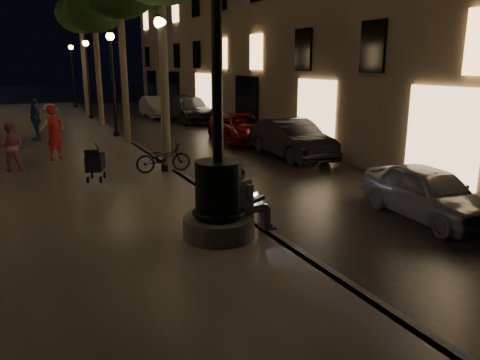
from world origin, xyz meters
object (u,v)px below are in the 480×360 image
lamp_curb_c (87,68)px  lamp_curb_a (162,72)px  tree_third (94,10)px  pedestrian_pink (11,146)px  car_second (291,139)px  car_fifth (157,107)px  tree_far (80,15)px  pedestrian_blue (35,119)px  car_third (241,128)px  bicycle (163,158)px  pedestrian_white (51,124)px  pedestrian_red (55,133)px  lamp_curb_b (112,69)px  lamp_curb_d (73,67)px  seated_man_laptop (247,198)px  car_front (429,193)px  stroller (95,163)px  fountain_lamppost (219,186)px  car_rear (190,109)px

lamp_curb_c → lamp_curb_a: bearing=-90.0°
tree_third → pedestrian_pink: 12.04m
car_second → car_fifth: size_ratio=1.05×
tree_far → pedestrian_blue: (-3.47, -9.74, -5.31)m
tree_far → car_third: bearing=-68.2°
bicycle → tree_third: bearing=3.9°
pedestrian_white → bicycle: pedestrian_white is taller
car_second → pedestrian_white: size_ratio=2.63×
pedestrian_red → lamp_curb_b: bearing=16.9°
lamp_curb_b → lamp_curb_d: 16.00m
seated_man_laptop → car_front: 4.43m
car_front → pedestrian_blue: (-7.69, 14.76, 0.51)m
lamp_curb_c → tree_far: bearing=87.7°
stroller → car_third: (7.32, 5.71, -0.11)m
stroller → bicycle: stroller is taller
pedestrian_pink → pedestrian_blue: size_ratio=0.85×
lamp_curb_b → seated_man_laptop: bearing=-90.4°
lamp_curb_b → car_fifth: bearing=63.3°
lamp_curb_b → pedestrian_blue: bearing=175.6°
tree_far → car_second: tree_far is taller
seated_man_laptop → stroller: bearing=110.4°
lamp_curb_c → pedestrian_blue: bearing=-113.7°
lamp_curb_d → pedestrian_red: lamp_curb_d is taller
seated_man_laptop → pedestrian_red: 9.74m
fountain_lamppost → car_fifth: fountain_lamppost is taller
stroller → car_second: size_ratio=0.24×
lamp_curb_c → lamp_curb_d: bearing=90.0°
car_rear → car_front: bearing=-94.6°
car_second → car_third: 4.37m
car_third → pedestrian_white: pedestrian_white is taller
tree_far → car_fifth: tree_far is taller
car_front → car_second: (0.87, 7.45, 0.11)m
lamp_curb_d → pedestrian_red: (-2.95, -20.69, -2.08)m
car_third → bicycle: 7.55m
tree_third → tree_far: bearing=89.2°
lamp_curb_c → car_fifth: size_ratio=1.15×
car_rear → pedestrian_blue: pedestrian_blue is taller
tree_third → stroller: 13.69m
car_front → car_third: 11.85m
tree_far → car_second: size_ratio=1.70×
pedestrian_pink → pedestrian_blue: 6.32m
car_fifth → pedestrian_blue: (-7.69, -8.31, 0.43)m
seated_man_laptop → tree_third: 18.75m
lamp_curb_a → car_rear: 14.68m
fountain_lamppost → lamp_curb_a: size_ratio=1.08×
pedestrian_blue → pedestrian_pink: bearing=-24.5°
stroller → bicycle: (2.08, 0.28, -0.09)m
lamp_curb_a → car_fifth: bearing=75.4°
pedestrian_pink → car_rear: bearing=-117.1°
lamp_curb_b → pedestrian_blue: lamp_curb_b is taller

